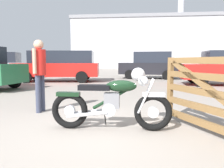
{
  "coord_description": "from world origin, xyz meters",
  "views": [
    {
      "loc": [
        0.5,
        -3.42,
        1.18
      ],
      "look_at": [
        0.24,
        1.44,
        0.66
      ],
      "focal_mm": 34.87,
      "sensor_mm": 36.0,
      "label": 1
    }
  ],
  "objects_px": {
    "vintage_motorcycle": "(114,101)",
    "red_hatchback_near": "(3,65)",
    "bystander": "(39,68)",
    "pale_sedan_back": "(59,65)",
    "silver_sedan_mid": "(150,65)"
  },
  "relations": [
    {
      "from": "bystander",
      "to": "red_hatchback_near",
      "type": "distance_m",
      "value": 11.85
    },
    {
      "from": "pale_sedan_back",
      "to": "silver_sedan_mid",
      "type": "xyz_separation_m",
      "value": [
        5.49,
        2.5,
        -0.02
      ]
    },
    {
      "from": "vintage_motorcycle",
      "to": "silver_sedan_mid",
      "type": "relative_size",
      "value": 0.5
    },
    {
      "from": "vintage_motorcycle",
      "to": "bystander",
      "type": "height_order",
      "value": "bystander"
    },
    {
      "from": "pale_sedan_back",
      "to": "silver_sedan_mid",
      "type": "relative_size",
      "value": 1.16
    },
    {
      "from": "pale_sedan_back",
      "to": "vintage_motorcycle",
      "type": "bearing_deg",
      "value": 108.39
    },
    {
      "from": "red_hatchback_near",
      "to": "bystander",
      "type": "bearing_deg",
      "value": -68.23
    },
    {
      "from": "silver_sedan_mid",
      "to": "red_hatchback_near",
      "type": "height_order",
      "value": "same"
    },
    {
      "from": "vintage_motorcycle",
      "to": "bystander",
      "type": "relative_size",
      "value": 1.25
    },
    {
      "from": "vintage_motorcycle",
      "to": "pale_sedan_back",
      "type": "bearing_deg",
      "value": 114.63
    },
    {
      "from": "red_hatchback_near",
      "to": "vintage_motorcycle",
      "type": "bearing_deg",
      "value": -64.85
    },
    {
      "from": "bystander",
      "to": "pale_sedan_back",
      "type": "xyz_separation_m",
      "value": [
        -1.77,
        7.47,
        -0.08
      ]
    },
    {
      "from": "pale_sedan_back",
      "to": "bystander",
      "type": "bearing_deg",
      "value": 99.56
    },
    {
      "from": "vintage_motorcycle",
      "to": "red_hatchback_near",
      "type": "height_order",
      "value": "red_hatchback_near"
    },
    {
      "from": "vintage_motorcycle",
      "to": "red_hatchback_near",
      "type": "distance_m",
      "value": 13.85
    }
  ]
}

